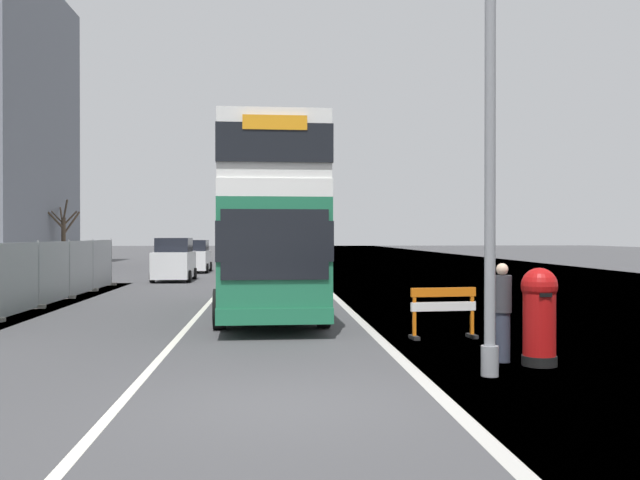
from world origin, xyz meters
TOP-DOWN VIEW (x-y plane):
  - ground at (0.56, 0.08)m, footprint 140.00×280.00m
  - double_decker_bus at (-0.26, 11.00)m, footprint 3.09×10.60m
  - lamppost_foreground at (3.39, 1.70)m, footprint 0.29×0.70m
  - red_pillar_postbox at (4.56, 2.55)m, footprint 0.64×0.64m
  - roadworks_barrier at (3.66, 5.85)m, footprint 1.53×0.59m
  - construction_site_fence at (-7.50, 14.75)m, footprint 0.44×17.20m
  - car_oncoming_near at (-5.00, 26.03)m, footprint 1.96×4.01m
  - car_receding_mid at (-4.89, 34.18)m, footprint 2.00×4.13m
  - bare_tree_far_verge_near at (-14.96, 41.78)m, footprint 2.48×2.53m
  - pedestrian_at_kerb at (4.02, 2.95)m, footprint 0.34×0.34m

SIDE VIEW (x-z plane):
  - ground at x=0.56m, z-range -0.10..0.00m
  - roadworks_barrier at x=3.66m, z-range 0.13..1.27m
  - pedestrian_at_kerb at x=4.02m, z-range 0.01..1.81m
  - car_receding_mid at x=-4.89m, z-range -0.06..1.95m
  - red_pillar_postbox at x=4.56m, z-range 0.08..1.82m
  - car_oncoming_near at x=-5.00m, z-range -0.06..2.11m
  - construction_site_fence at x=-7.50m, z-range -0.04..2.10m
  - bare_tree_far_verge_near at x=-14.96m, z-range 0.00..4.83m
  - double_decker_bus at x=-0.26m, z-range 0.16..5.30m
  - lamppost_foreground at x=3.39m, z-range -0.23..7.58m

